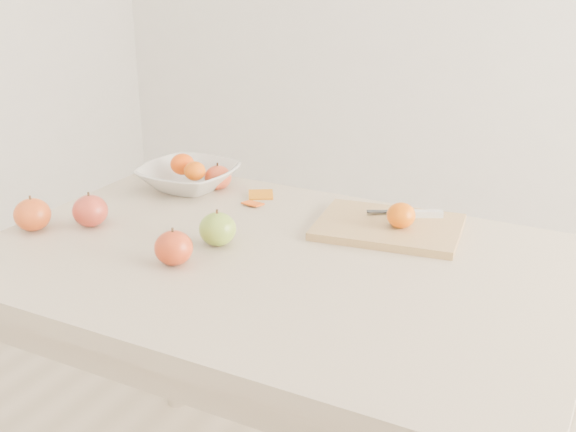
% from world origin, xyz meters
% --- Properties ---
extents(table, '(1.20, 0.80, 0.75)m').
position_xyz_m(table, '(0.00, 0.00, 0.65)').
color(table, '#C1B192').
rests_on(table, ground).
extents(cutting_board, '(0.34, 0.27, 0.02)m').
position_xyz_m(cutting_board, '(0.15, 0.23, 0.76)').
color(cutting_board, tan).
rests_on(cutting_board, table).
extents(board_tangerine, '(0.06, 0.06, 0.05)m').
position_xyz_m(board_tangerine, '(0.18, 0.22, 0.80)').
color(board_tangerine, '#CF5B07').
rests_on(board_tangerine, cutting_board).
extents(fruit_bowl, '(0.24, 0.24, 0.06)m').
position_xyz_m(fruit_bowl, '(-0.40, 0.27, 0.78)').
color(fruit_bowl, silver).
rests_on(fruit_bowl, table).
extents(bowl_tangerine_near, '(0.06, 0.06, 0.05)m').
position_xyz_m(bowl_tangerine_near, '(-0.42, 0.28, 0.81)').
color(bowl_tangerine_near, '#DA4907').
rests_on(bowl_tangerine_near, fruit_bowl).
extents(bowl_tangerine_far, '(0.05, 0.05, 0.05)m').
position_xyz_m(bowl_tangerine_far, '(-0.37, 0.25, 0.80)').
color(bowl_tangerine_far, '#E74F08').
rests_on(bowl_tangerine_far, fruit_bowl).
extents(orange_peel_a, '(0.07, 0.07, 0.01)m').
position_xyz_m(orange_peel_a, '(-0.20, 0.29, 0.75)').
color(orange_peel_a, '#C76B0E').
rests_on(orange_peel_a, table).
extents(orange_peel_b, '(0.05, 0.04, 0.01)m').
position_xyz_m(orange_peel_b, '(-0.19, 0.23, 0.75)').
color(orange_peel_b, '#E75610').
rests_on(orange_peel_b, table).
extents(paring_knife, '(0.16, 0.08, 0.01)m').
position_xyz_m(paring_knife, '(0.20, 0.30, 0.78)').
color(paring_knife, silver).
rests_on(paring_knife, cutting_board).
extents(apple_green, '(0.08, 0.08, 0.07)m').
position_xyz_m(apple_green, '(-0.14, -0.00, 0.79)').
color(apple_green, olive).
rests_on(apple_green, table).
extents(apple_red_d, '(0.08, 0.08, 0.07)m').
position_xyz_m(apple_red_d, '(-0.54, -0.12, 0.79)').
color(apple_red_d, '#A51505').
rests_on(apple_red_d, table).
extents(apple_red_c, '(0.08, 0.08, 0.07)m').
position_xyz_m(apple_red_c, '(-0.16, -0.12, 0.78)').
color(apple_red_c, maroon).
rests_on(apple_red_c, table).
extents(apple_red_b, '(0.08, 0.08, 0.07)m').
position_xyz_m(apple_red_b, '(-0.44, -0.05, 0.79)').
color(apple_red_b, maroon).
rests_on(apple_red_b, table).
extents(apple_red_a, '(0.07, 0.07, 0.06)m').
position_xyz_m(apple_red_a, '(-0.33, 0.29, 0.78)').
color(apple_red_a, '#A3191A').
rests_on(apple_red_a, table).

